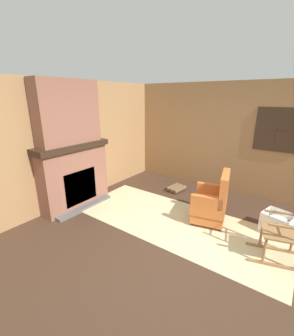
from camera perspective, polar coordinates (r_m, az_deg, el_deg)
ground_plane at (r=3.69m, az=8.81°, el=-19.79°), size 14.00×14.00×0.00m
wood_panel_wall_left at (r=4.90m, az=-20.23°, el=5.45°), size 0.06×6.03×2.57m
wood_panel_wall_back at (r=5.61m, az=22.80°, el=6.70°), size 6.03×0.09×2.57m
fireplace_hearth at (r=4.87m, az=-17.91°, el=-1.91°), size 0.60×1.55×1.35m
chimney_breast at (r=4.63m, az=-19.53°, el=13.19°), size 0.34×1.28×1.20m
area_rug at (r=4.34m, az=7.01°, el=-13.30°), size 3.87×1.60×0.01m
armchair at (r=4.33m, az=16.12°, el=-8.66°), size 0.74×0.83×0.97m
rocking_chair at (r=3.74m, az=31.74°, el=-13.83°), size 0.89×0.64×1.35m
firewood_stack at (r=5.63m, az=7.32°, el=-5.15°), size 0.40×0.49×0.11m
laundry_basket at (r=4.51m, az=30.20°, el=-11.98°), size 0.54×0.50×0.36m
oil_lamp_vase at (r=4.46m, az=-24.46°, el=5.77°), size 0.13×0.13×0.24m
storage_case at (r=5.03m, az=-14.36°, el=7.72°), size 0.15×0.22×0.12m
decorative_plate_on_mantel at (r=4.77m, az=-18.57°, el=7.65°), size 0.07×0.26×0.26m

